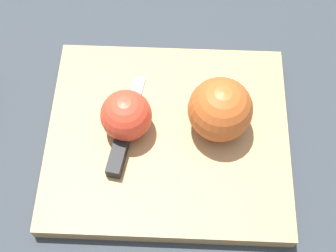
% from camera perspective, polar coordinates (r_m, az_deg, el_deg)
% --- Properties ---
extents(ground_plane, '(4.00, 4.00, 0.00)m').
position_cam_1_polar(ground_plane, '(0.64, -0.00, -1.82)').
color(ground_plane, '#282D33').
extents(cutting_board, '(0.35, 0.31, 0.02)m').
position_cam_1_polar(cutting_board, '(0.63, -0.00, -1.35)').
color(cutting_board, '#A37A4C').
rests_on(cutting_board, ground_plane).
extents(apple_half_left, '(0.08, 0.08, 0.08)m').
position_cam_1_polar(apple_half_left, '(0.59, 6.35, 1.99)').
color(apple_half_left, '#AD4C1E').
rests_on(apple_half_left, cutting_board).
extents(apple_half_right, '(0.07, 0.07, 0.07)m').
position_cam_1_polar(apple_half_right, '(0.60, -5.08, 1.39)').
color(apple_half_right, red).
rests_on(apple_half_right, cutting_board).
extents(knife, '(0.02, 0.15, 0.02)m').
position_cam_1_polar(knife, '(0.61, -5.76, -2.43)').
color(knife, silver).
rests_on(knife, cutting_board).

